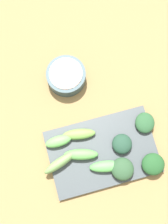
{
  "coord_description": "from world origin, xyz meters",
  "views": [
    {
      "loc": [
        0.16,
        -0.06,
        0.9
      ],
      "look_at": [
        -0.03,
        -0.01,
        0.05
      ],
      "focal_mm": 53.22,
      "sensor_mm": 36.0,
      "label": 1
    }
  ],
  "objects": [
    {
      "name": "broccoli_stalk_2",
      "position": [
        0.03,
        -0.1,
        0.04
      ],
      "size": [
        0.03,
        0.07,
        0.02
      ],
      "primitive_type": "ellipsoid",
      "rotation": [
        0.0,
        0.0,
        0.02
      ],
      "color": "#6BB85B",
      "rests_on": "serving_plate"
    },
    {
      "name": "tabletop",
      "position": [
        0.0,
        0.0,
        0.01
      ],
      "size": [
        2.1,
        2.1,
        0.02
      ],
      "primitive_type": "cube",
      "color": "#9B7B4C",
      "rests_on": "ground"
    },
    {
      "name": "broccoli_leafy_0",
      "position": [
        0.08,
        0.06,
        0.05
      ],
      "size": [
        0.06,
        0.05,
        0.03
      ],
      "primitive_type": "ellipsoid",
      "rotation": [
        0.0,
        0.0,
        -0.06
      ],
      "color": "#244734",
      "rests_on": "serving_plate"
    },
    {
      "name": "broccoli_leafy_7",
      "position": [
        0.14,
        0.04,
        0.05
      ],
      "size": [
        0.07,
        0.07,
        0.03
      ],
      "primitive_type": "ellipsoid",
      "rotation": [
        0.0,
        0.0,
        0.24
      ],
      "color": "#305434",
      "rests_on": "serving_plate"
    },
    {
      "name": "broccoli_leafy_1",
      "position": [
        0.15,
        0.12,
        0.05
      ],
      "size": [
        0.07,
        0.07,
        0.03
      ],
      "primitive_type": "ellipsoid",
      "rotation": [
        0.0,
        0.0,
        -0.16
      ],
      "color": "#235327",
      "rests_on": "serving_plate"
    },
    {
      "name": "serving_plate",
      "position": [
        0.09,
        0.01,
        0.03
      ],
      "size": [
        0.18,
        0.28,
        0.01
      ],
      "primitive_type": "cube",
      "color": "#424A4E",
      "rests_on": "tabletop"
    },
    {
      "name": "broccoli_stalk_5",
      "position": [
        0.09,
        -0.11,
        0.05
      ],
      "size": [
        0.05,
        0.1,
        0.03
      ],
      "primitive_type": "ellipsoid",
      "rotation": [
        0.0,
        0.0,
        0.34
      ],
      "color": "#78A85B",
      "rests_on": "serving_plate"
    },
    {
      "name": "broccoli_stalk_6",
      "position": [
        0.13,
        0.01,
        0.04
      ],
      "size": [
        0.05,
        0.09,
        0.02
      ],
      "primitive_type": "ellipsoid",
      "rotation": [
        0.0,
        0.0,
        -0.19
      ],
      "color": "#5FBC59",
      "rests_on": "serving_plate"
    },
    {
      "name": "broccoli_stalk_3",
      "position": [
        0.08,
        -0.05,
        0.05
      ],
      "size": [
        0.05,
        0.09,
        0.03
      ],
      "primitive_type": "ellipsoid",
      "rotation": [
        0.0,
        0.0,
        -0.26
      ],
      "color": "#65B455",
      "rests_on": "serving_plate"
    },
    {
      "name": "sauce_bowl",
      "position": [
        -0.14,
        -0.03,
        0.04
      ],
      "size": [
        0.11,
        0.11,
        0.04
      ],
      "color": "#344B53",
      "rests_on": "tabletop"
    },
    {
      "name": "broccoli_stalk_4",
      "position": [
        0.03,
        -0.04,
        0.04
      ],
      "size": [
        0.04,
        0.09,
        0.02
      ],
      "primitive_type": "ellipsoid",
      "rotation": [
        0.0,
        0.0,
        -0.18
      ],
      "color": "#76A749",
      "rests_on": "serving_plate"
    },
    {
      "name": "broccoli_leafy_8",
      "position": [
        0.04,
        0.14,
        0.04
      ],
      "size": [
        0.07,
        0.07,
        0.02
      ],
      "primitive_type": "ellipsoid",
      "rotation": [
        0.0,
        0.0,
        -0.34
      ],
      "color": "#2A5832",
      "rests_on": "serving_plate"
    }
  ]
}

